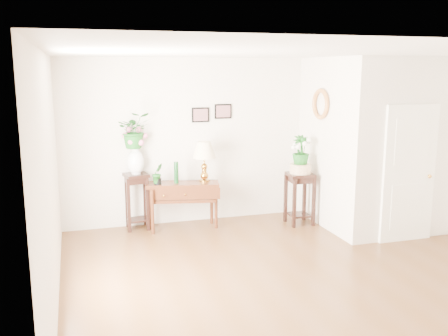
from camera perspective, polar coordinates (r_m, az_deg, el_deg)
name	(u,v)px	position (r m, az deg, el deg)	size (l,w,h in m)	color
floor	(303,275)	(6.64, 9.05, -12.01)	(6.00, 5.50, 0.02)	brown
ceiling	(311,52)	(6.12, 9.87, 12.89)	(6.00, 5.50, 0.02)	white
wall_back	(236,140)	(8.74, 1.43, 3.27)	(6.00, 0.02, 2.80)	white
wall_left	(50,185)	(5.60, -19.26, -1.83)	(0.02, 5.50, 2.80)	white
partition	(373,142)	(8.79, 16.62, 2.85)	(1.80, 1.95, 2.80)	white
door	(409,174)	(8.05, 20.39, -0.65)	(0.90, 0.05, 2.10)	white
art_print_left	(201,115)	(8.49, -2.70, 6.09)	(0.30, 0.02, 0.25)	black
art_print_right	(223,111)	(8.59, -0.10, 6.49)	(0.30, 0.02, 0.25)	black
wall_ornament	(320,104)	(8.35, 10.96, 7.19)	(0.51, 0.51, 0.07)	orange
console_table	(183,206)	(8.28, -4.71, -4.33)	(1.18, 0.39, 0.79)	#40210C
table_lamp	(204,160)	(8.20, -2.28, 0.87)	(0.38, 0.38, 0.67)	#B47E29
green_vase	(176,173)	(8.13, -5.48, -0.56)	(0.07, 0.07, 0.35)	#0C3714
potted_plant	(158,174)	(8.08, -7.60, -0.73)	(0.18, 0.14, 0.33)	#175818
plant_stand_a	(137,201)	(8.37, -9.91, -3.78)	(0.36, 0.36, 0.93)	black
porcelain_vase	(136,160)	(8.22, -10.07, 0.89)	(0.27, 0.27, 0.47)	silver
lily_arrangement	(135,132)	(8.15, -10.18, 4.12)	(0.53, 0.46, 0.58)	#175818
plant_stand_b	(299,199)	(8.61, 8.62, -3.48)	(0.42, 0.42, 0.89)	black
ceramic_bowl	(300,169)	(8.49, 8.72, -0.06)	(0.36, 0.36, 0.16)	beige
narcissus	(301,151)	(8.44, 8.78, 1.94)	(0.29, 0.29, 0.52)	#175818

